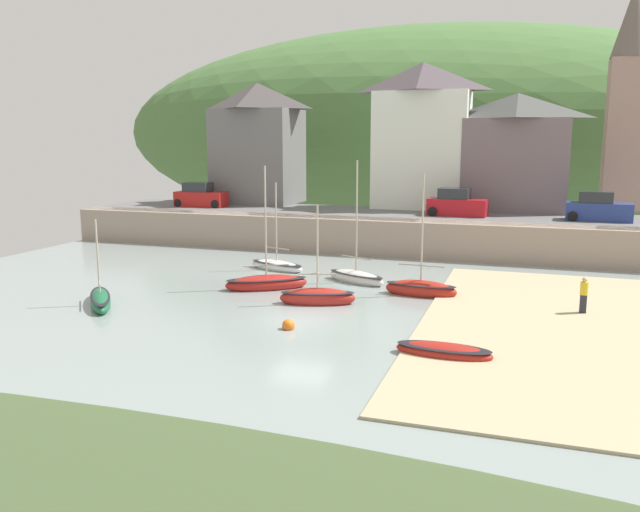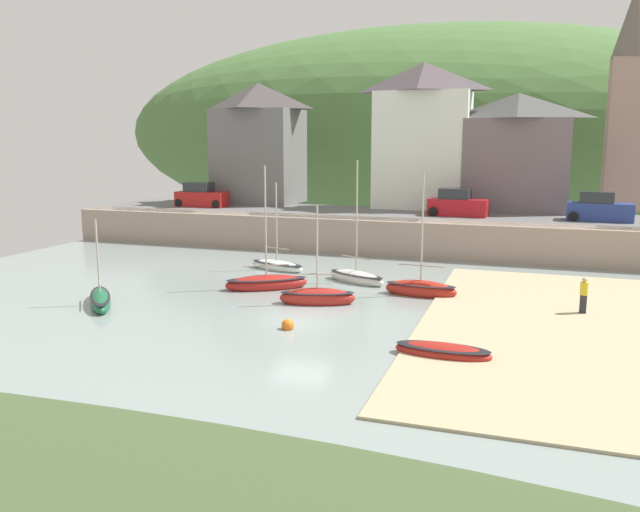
{
  "view_description": "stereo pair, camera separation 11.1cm",
  "coord_description": "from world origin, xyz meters",
  "px_view_note": "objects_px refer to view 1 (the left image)",
  "views": [
    {
      "loc": [
        9.22,
        -25.18,
        7.64
      ],
      "look_at": [
        -1.12,
        5.97,
        1.71
      ],
      "focal_mm": 35.92,
      "sensor_mm": 36.0,
      "label": 1
    },
    {
      "loc": [
        9.32,
        -25.14,
        7.64
      ],
      "look_at": [
        -1.12,
        5.97,
        1.71
      ],
      "focal_mm": 35.92,
      "sensor_mm": 36.0,
      "label": 2
    }
  ],
  "objects_px": {
    "sailboat_white_hull": "(444,351)",
    "parked_car_end_of_row": "(598,209)",
    "sailboat_far_left": "(100,300)",
    "parked_car_by_wall": "(457,204)",
    "waterfront_building_centre": "(422,135)",
    "church_with_spire": "(628,94)",
    "sailboat_nearest_shore": "(277,265)",
    "mooring_buoy": "(288,325)",
    "dinghy_open_wooden": "(267,283)",
    "person_near_water": "(584,293)",
    "motorboat_with_cabin": "(317,297)",
    "waterfront_building_right": "(515,152)",
    "parked_car_near_slipway": "(200,197)",
    "waterfront_building_left": "(258,143)",
    "rowboat_small_beached": "(356,277)",
    "sailboat_blue_trim": "(421,289)"
  },
  "relations": [
    {
      "from": "sailboat_nearest_shore",
      "to": "mooring_buoy",
      "type": "relative_size",
      "value": 10.12
    },
    {
      "from": "parked_car_by_wall",
      "to": "mooring_buoy",
      "type": "bearing_deg",
      "value": -95.91
    },
    {
      "from": "sailboat_blue_trim",
      "to": "sailboat_white_hull",
      "type": "xyz_separation_m",
      "value": [
        2.34,
        -8.99,
        -0.13
      ]
    },
    {
      "from": "sailboat_far_left",
      "to": "parked_car_by_wall",
      "type": "relative_size",
      "value": 1.01
    },
    {
      "from": "waterfront_building_centre",
      "to": "church_with_spire",
      "type": "xyz_separation_m",
      "value": [
        14.84,
        4.0,
        3.0
      ]
    },
    {
      "from": "waterfront_building_right",
      "to": "parked_car_by_wall",
      "type": "distance_m",
      "value": 6.84
    },
    {
      "from": "church_with_spire",
      "to": "parked_car_by_wall",
      "type": "distance_m",
      "value": 16.3
    },
    {
      "from": "waterfront_building_right",
      "to": "sailboat_nearest_shore",
      "type": "distance_m",
      "value": 21.2
    },
    {
      "from": "church_with_spire",
      "to": "dinghy_open_wooden",
      "type": "height_order",
      "value": "church_with_spire"
    },
    {
      "from": "sailboat_white_hull",
      "to": "sailboat_far_left",
      "type": "relative_size",
      "value": 0.83
    },
    {
      "from": "parked_car_near_slipway",
      "to": "sailboat_far_left",
      "type": "bearing_deg",
      "value": -74.32
    },
    {
      "from": "dinghy_open_wooden",
      "to": "parked_car_by_wall",
      "type": "distance_m",
      "value": 17.88
    },
    {
      "from": "waterfront_building_right",
      "to": "dinghy_open_wooden",
      "type": "relative_size",
      "value": 1.31
    },
    {
      "from": "waterfront_building_right",
      "to": "person_near_water",
      "type": "height_order",
      "value": "waterfront_building_right"
    },
    {
      "from": "sailboat_blue_trim",
      "to": "waterfront_building_centre",
      "type": "bearing_deg",
      "value": 104.0
    },
    {
      "from": "motorboat_with_cabin",
      "to": "rowboat_small_beached",
      "type": "height_order",
      "value": "rowboat_small_beached"
    },
    {
      "from": "mooring_buoy",
      "to": "waterfront_building_right",
      "type": "bearing_deg",
      "value": 73.63
    },
    {
      "from": "waterfront_building_centre",
      "to": "sailboat_white_hull",
      "type": "height_order",
      "value": "waterfront_building_centre"
    },
    {
      "from": "sailboat_far_left",
      "to": "person_near_water",
      "type": "bearing_deg",
      "value": 65.21
    },
    {
      "from": "sailboat_blue_trim",
      "to": "parked_car_by_wall",
      "type": "xyz_separation_m",
      "value": [
        0.01,
        14.68,
        2.87
      ]
    },
    {
      "from": "sailboat_far_left",
      "to": "parked_car_near_slipway",
      "type": "distance_m",
      "value": 22.52
    },
    {
      "from": "waterfront_building_right",
      "to": "sailboat_far_left",
      "type": "relative_size",
      "value": 2.04
    },
    {
      "from": "church_with_spire",
      "to": "mooring_buoy",
      "type": "distance_m",
      "value": 36.17
    },
    {
      "from": "motorboat_with_cabin",
      "to": "sailboat_far_left",
      "type": "relative_size",
      "value": 1.15
    },
    {
      "from": "church_with_spire",
      "to": "parked_car_near_slipway",
      "type": "distance_m",
      "value": 33.88
    },
    {
      "from": "parked_car_by_wall",
      "to": "waterfront_building_centre",
      "type": "bearing_deg",
      "value": 131.63
    },
    {
      "from": "sailboat_white_hull",
      "to": "sailboat_far_left",
      "type": "distance_m",
      "value": 16.48
    },
    {
      "from": "waterfront_building_right",
      "to": "person_near_water",
      "type": "bearing_deg",
      "value": -79.55
    },
    {
      "from": "sailboat_nearest_shore",
      "to": "motorboat_with_cabin",
      "type": "bearing_deg",
      "value": -36.86
    },
    {
      "from": "parked_car_near_slipway",
      "to": "parked_car_end_of_row",
      "type": "bearing_deg",
      "value": -0.89
    },
    {
      "from": "church_with_spire",
      "to": "person_near_water",
      "type": "height_order",
      "value": "church_with_spire"
    },
    {
      "from": "parked_car_end_of_row",
      "to": "sailboat_far_left",
      "type": "bearing_deg",
      "value": -133.62
    },
    {
      "from": "parked_car_by_wall",
      "to": "mooring_buoy",
      "type": "relative_size",
      "value": 7.95
    },
    {
      "from": "parked_car_near_slipway",
      "to": "sailboat_nearest_shore",
      "type": "bearing_deg",
      "value": -45.58
    },
    {
      "from": "waterfront_building_right",
      "to": "parked_car_near_slipway",
      "type": "distance_m",
      "value": 24.7
    },
    {
      "from": "waterfront_building_centre",
      "to": "mooring_buoy",
      "type": "relative_size",
      "value": 20.93
    },
    {
      "from": "sailboat_white_hull",
      "to": "parked_car_end_of_row",
      "type": "distance_m",
      "value": 24.83
    },
    {
      "from": "rowboat_small_beached",
      "to": "parked_car_near_slipway",
      "type": "distance_m",
      "value": 21.06
    },
    {
      "from": "sailboat_nearest_shore",
      "to": "person_near_water",
      "type": "height_order",
      "value": "sailboat_nearest_shore"
    },
    {
      "from": "sailboat_far_left",
      "to": "sailboat_white_hull",
      "type": "bearing_deg",
      "value": 43.32
    },
    {
      "from": "dinghy_open_wooden",
      "to": "parked_car_end_of_row",
      "type": "bearing_deg",
      "value": 10.14
    },
    {
      "from": "waterfront_building_centre",
      "to": "parked_car_by_wall",
      "type": "relative_size",
      "value": 2.63
    },
    {
      "from": "waterfront_building_left",
      "to": "parked_car_end_of_row",
      "type": "bearing_deg",
      "value": -9.65
    },
    {
      "from": "waterfront_building_right",
      "to": "parked_car_near_slipway",
      "type": "bearing_deg",
      "value": -169.39
    },
    {
      "from": "parked_car_end_of_row",
      "to": "church_with_spire",
      "type": "bearing_deg",
      "value": 78.96
    },
    {
      "from": "motorboat_with_cabin",
      "to": "parked_car_near_slipway",
      "type": "relative_size",
      "value": 1.19
    },
    {
      "from": "sailboat_white_hull",
      "to": "parked_car_near_slipway",
      "type": "relative_size",
      "value": 0.86
    },
    {
      "from": "waterfront_building_centre",
      "to": "sailboat_nearest_shore",
      "type": "bearing_deg",
      "value": -111.06
    },
    {
      "from": "church_with_spire",
      "to": "mooring_buoy",
      "type": "relative_size",
      "value": 31.62
    },
    {
      "from": "person_near_water",
      "to": "sailboat_far_left",
      "type": "bearing_deg",
      "value": -166.0
    }
  ]
}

